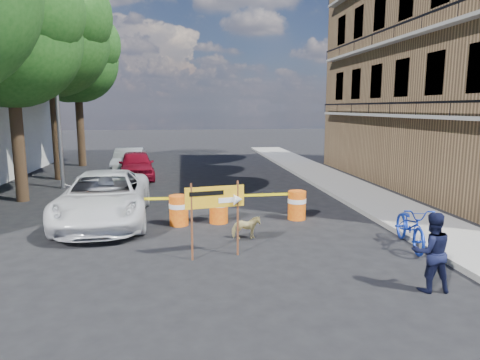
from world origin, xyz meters
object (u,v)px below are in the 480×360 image
object	(u,v)px
barrel_far_left	(92,212)
bicycle	(412,207)
dog	(246,228)
sedan_silver	(129,161)
barrel_far_right	(297,205)
barrel_mid_left	(179,210)
detour_sign	(222,202)
pedestrian	(431,252)
sedan_red	(136,165)
suv_white	(104,197)
barrel_mid_right	(219,208)

from	to	relation	value
barrel_far_left	bicycle	size ratio (longest dim) A/B	0.44
dog	sedan_silver	distance (m)	13.03
barrel_far_right	dog	world-z (taller)	barrel_far_right
barrel_far_right	dog	bearing A→B (deg)	-136.05
dog	bicycle	bearing A→B (deg)	-105.56
barrel_mid_left	detour_sign	size ratio (longest dim) A/B	0.50
barrel_mid_left	sedan_silver	size ratio (longest dim) A/B	0.22
barrel_far_left	dog	distance (m)	4.63
barrel_far_left	pedestrian	xyz separation A→B (m)	(7.29, -5.44, 0.30)
barrel_far_left	sedan_red	xyz separation A→B (m)	(0.41, 8.76, 0.22)
suv_white	dog	bearing A→B (deg)	-32.31
barrel_far_right	suv_white	bearing A→B (deg)	175.36
bicycle	dog	world-z (taller)	bicycle
barrel_mid_right	pedestrian	bearing A→B (deg)	-56.72
pedestrian	barrel_far_right	bearing A→B (deg)	-73.51
suv_white	sedan_red	world-z (taller)	suv_white
barrel_mid_right	detour_sign	xyz separation A→B (m)	(-0.17, -3.03, 0.84)
dog	suv_white	size ratio (longest dim) A/B	0.13
barrel_mid_left	suv_white	size ratio (longest dim) A/B	0.16
detour_sign	barrel_far_right	bearing A→B (deg)	39.01
detour_sign	sedan_silver	world-z (taller)	detour_sign
pedestrian	dog	xyz separation A→B (m)	(-2.99, 3.70, -0.46)
barrel_mid_left	pedestrian	world-z (taller)	pedestrian
suv_white	barrel_mid_left	bearing A→B (deg)	-19.38
barrel_mid_left	dog	size ratio (longest dim) A/B	1.21
suv_white	sedan_red	distance (m)	8.20
barrel_mid_right	suv_white	size ratio (longest dim) A/B	0.16
pedestrian	bicycle	distance (m)	2.69
bicycle	sedan_red	size ratio (longest dim) A/B	0.51
bicycle	barrel_far_right	bearing A→B (deg)	135.97
barrel_far_left	sedan_silver	world-z (taller)	sedan_silver
barrel_far_right	pedestrian	bearing A→B (deg)	-78.68
pedestrian	sedan_red	size ratio (longest dim) A/B	0.38
detour_sign	barrel_mid_right	bearing A→B (deg)	76.03
barrel_mid_right	bicycle	distance (m)	5.46
barrel_mid_left	detour_sign	xyz separation A→B (m)	(1.03, -2.92, 0.84)
pedestrian	dog	size ratio (longest dim) A/B	2.07
barrel_mid_left	dog	world-z (taller)	barrel_mid_left
detour_sign	suv_white	bearing A→B (deg)	121.52
barrel_mid_right	barrel_mid_left	bearing A→B (deg)	-174.51
bicycle	dog	distance (m)	4.23
barrel_mid_right	bicycle	xyz separation A→B (m)	(4.56, -2.95, 0.56)
sedan_red	dog	bearing A→B (deg)	-76.58
detour_sign	dog	size ratio (longest dim) A/B	2.42
barrel_mid_left	sedan_silver	xyz separation A→B (m)	(-2.65, 10.62, 0.20)
barrel_far_left	barrel_mid_left	xyz separation A→B (m)	(2.51, -0.11, 0.00)
barrel_far_left	barrel_far_right	size ratio (longest dim) A/B	1.00
pedestrian	dog	bearing A→B (deg)	-45.88
barrel_far_right	suv_white	world-z (taller)	suv_white
bicycle	barrel_far_left	bearing A→B (deg)	171.74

